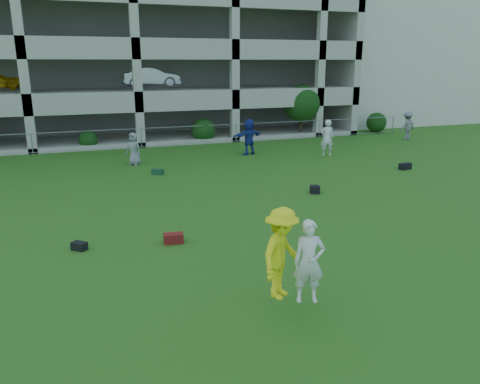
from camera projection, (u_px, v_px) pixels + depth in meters
name	position (u px, v px, depth m)	size (l,w,h in m)	color
ground	(262.00, 285.00, 10.79)	(100.00, 100.00, 0.00)	#235114
stucco_building	(380.00, 61.00, 42.30)	(16.00, 14.00, 10.00)	beige
bystander_c	(134.00, 149.00, 23.20)	(0.79, 0.51, 1.61)	gray
bystander_d	(249.00, 137.00, 25.75)	(1.83, 0.58, 1.97)	navy
bystander_e	(327.00, 138.00, 25.31)	(0.72, 0.47, 1.98)	silver
bystander_f	(407.00, 126.00, 30.65)	(1.19, 0.68, 1.84)	slate
bag_red_a	(173.00, 238.00, 13.27)	(0.55, 0.30, 0.28)	#550E10
bag_black_b	(79.00, 246.00, 12.80)	(0.40, 0.25, 0.22)	black
crate_d	(315.00, 189.00, 18.30)	(0.35, 0.35, 0.30)	black
bag_black_e	(405.00, 166.00, 22.35)	(0.60, 0.30, 0.30)	black
bag_green_g	(158.00, 172.00, 21.36)	(0.50, 0.30, 0.25)	#153C23
frisbee_contest	(287.00, 255.00, 9.27)	(1.55, 1.32, 1.95)	yellow
parking_garage	(120.00, 47.00, 34.28)	(30.00, 14.00, 12.00)	#9E998C
fence	(141.00, 138.00, 27.85)	(36.06, 0.06, 1.20)	gray
shrub_row	(212.00, 118.00, 29.74)	(34.38, 2.52, 3.50)	#163D11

